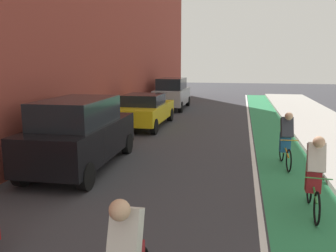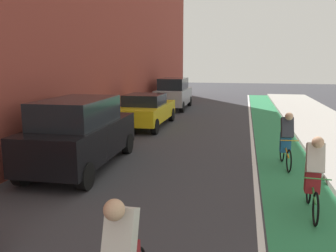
{
  "view_description": "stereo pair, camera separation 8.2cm",
  "coord_description": "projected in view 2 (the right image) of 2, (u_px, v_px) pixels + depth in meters",
  "views": [
    {
      "loc": [
        1.62,
        0.84,
        2.93
      ],
      "look_at": [
        -0.41,
        10.34,
        1.14
      ],
      "focal_mm": 36.62,
      "sensor_mm": 36.0,
      "label": 1
    },
    {
      "loc": [
        1.7,
        0.86,
        2.93
      ],
      "look_at": [
        -0.41,
        10.34,
        1.14
      ],
      "focal_mm": 36.62,
      "sensor_mm": 36.0,
      "label": 2
    }
  ],
  "objects": [
    {
      "name": "parked_suv_black",
      "position": [
        81.0,
        133.0,
        9.57
      ],
      "size": [
        2.0,
        4.52,
        1.98
      ],
      "color": "black",
      "rests_on": "ground"
    },
    {
      "name": "ground_plane",
      "position": [
        197.0,
        140.0,
        13.23
      ],
      "size": [
        77.91,
        77.91,
        0.0
      ],
      "primitive_type": "plane",
      "color": "#38383D"
    },
    {
      "name": "bike_lane_paint",
      "position": [
        273.0,
        133.0,
        14.52
      ],
      "size": [
        1.6,
        35.41,
        0.0
      ],
      "primitive_type": "cube",
      "color": "#2D8451",
      "rests_on": "ground"
    },
    {
      "name": "cyclist_trailing",
      "position": [
        286.0,
        138.0,
        9.72
      ],
      "size": [
        0.48,
        1.68,
        1.6
      ],
      "color": "black",
      "rests_on": "ground"
    },
    {
      "name": "parked_suv_silver",
      "position": [
        174.0,
        93.0,
        22.04
      ],
      "size": [
        1.88,
        4.39,
        1.98
      ],
      "color": "#9EA0A8",
      "rests_on": "ground"
    },
    {
      "name": "sidewalk_right",
      "position": [
        335.0,
        134.0,
        13.99
      ],
      "size": [
        3.23,
        35.41,
        0.14
      ],
      "primitive_type": "cube",
      "color": "#A8A59E",
      "rests_on": "ground"
    },
    {
      "name": "parked_sedan_yellow_cab",
      "position": [
        146.0,
        110.0,
        15.92
      ],
      "size": [
        1.94,
        4.51,
        1.53
      ],
      "color": "yellow",
      "rests_on": "ground"
    },
    {
      "name": "lane_divider_stripe",
      "position": [
        251.0,
        132.0,
        14.71
      ],
      "size": [
        0.12,
        35.41,
        0.0
      ],
      "primitive_type": "cube",
      "color": "white",
      "rests_on": "ground"
    },
    {
      "name": "cyclist_mid",
      "position": [
        314.0,
        174.0,
        6.65
      ],
      "size": [
        0.48,
        1.67,
        1.59
      ],
      "color": "black",
      "rests_on": "ground"
    }
  ]
}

